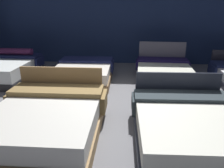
# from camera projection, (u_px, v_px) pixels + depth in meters

# --- Properties ---
(ground_plane) EXTENTS (18.00, 18.00, 0.02)m
(ground_plane) POSITION_uv_depth(u_px,v_px,m) (119.00, 110.00, 4.52)
(ground_plane) COLOR slate
(showroom_back_wall) EXTENTS (18.00, 0.06, 3.50)m
(showroom_back_wall) POSITION_uv_depth(u_px,v_px,m) (125.00, 13.00, 7.70)
(showroom_back_wall) COLOR navy
(showroom_back_wall) RESTS_ON ground_plane
(bed_1) EXTENTS (1.77, 2.00, 0.88)m
(bed_1) POSITION_uv_depth(u_px,v_px,m) (47.00, 120.00, 3.56)
(bed_1) COLOR #96754B
(bed_1) RESTS_ON ground_plane
(bed_2) EXTENTS (1.72, 2.01, 0.82)m
(bed_2) POSITION_uv_depth(u_px,v_px,m) (189.00, 126.00, 3.43)
(bed_2) COLOR #262A38
(bed_2) RESTS_ON ground_plane
(bed_4) EXTENTS (1.54, 1.98, 0.77)m
(bed_4) POSITION_uv_depth(u_px,v_px,m) (6.00, 69.00, 6.35)
(bed_4) COLOR black
(bed_4) RESTS_ON ground_plane
(bed_5) EXTENTS (1.57, 1.92, 0.50)m
(bed_5) POSITION_uv_depth(u_px,v_px,m) (84.00, 73.00, 6.22)
(bed_5) COLOR brown
(bed_5) RESTS_ON ground_plane
(bed_6) EXTENTS (1.62, 2.20, 0.94)m
(bed_6) POSITION_uv_depth(u_px,v_px,m) (164.00, 74.00, 6.14)
(bed_6) COLOR #525060
(bed_6) RESTS_ON ground_plane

